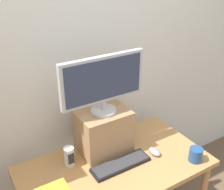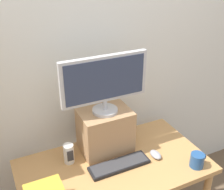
% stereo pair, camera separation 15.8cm
% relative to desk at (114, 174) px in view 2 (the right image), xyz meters
% --- Properties ---
extents(back_wall, '(7.00, 0.08, 2.60)m').
position_rel_desk_xyz_m(back_wall, '(0.00, 0.47, 0.67)').
color(back_wall, silver).
rests_on(back_wall, ground_plane).
extents(desk, '(1.26, 0.69, 0.71)m').
position_rel_desk_xyz_m(desk, '(0.00, 0.00, 0.00)').
color(desk, '#B7844C').
rests_on(desk, ground_plane).
extents(riser_box, '(0.35, 0.25, 0.31)m').
position_rel_desk_xyz_m(riser_box, '(0.02, 0.18, 0.24)').
color(riser_box, '#A87F56').
rests_on(riser_box, desk).
extents(computer_monitor, '(0.59, 0.17, 0.40)m').
position_rel_desk_xyz_m(computer_monitor, '(0.02, 0.18, 0.61)').
color(computer_monitor, '#B7B7BA').
rests_on(computer_monitor, riser_box).
extents(keyboard, '(0.41, 0.12, 0.02)m').
position_rel_desk_xyz_m(keyboard, '(0.02, -0.03, 0.09)').
color(keyboard, black).
rests_on(keyboard, desk).
extents(computer_mouse, '(0.06, 0.10, 0.04)m').
position_rel_desk_xyz_m(computer_mouse, '(0.30, -0.05, 0.10)').
color(computer_mouse, '#99999E').
rests_on(computer_mouse, desk).
extents(coffee_mug, '(0.12, 0.09, 0.10)m').
position_rel_desk_xyz_m(coffee_mug, '(0.49, -0.25, 0.13)').
color(coffee_mug, '#234C84').
rests_on(coffee_mug, desk).
extents(desk_speaker, '(0.07, 0.07, 0.14)m').
position_rel_desk_xyz_m(desk_speaker, '(-0.26, 0.16, 0.15)').
color(desk_speaker, silver).
rests_on(desk_speaker, desk).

